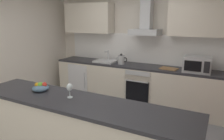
{
  "coord_description": "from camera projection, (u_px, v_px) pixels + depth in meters",
  "views": [
    {
      "loc": [
        1.69,
        -2.67,
        1.89
      ],
      "look_at": [
        0.07,
        0.44,
        1.05
      ],
      "focal_mm": 34.11,
      "sensor_mm": 36.0,
      "label": 1
    }
  ],
  "objects": [
    {
      "name": "ground",
      "position": [
        96.0,
        137.0,
        3.51
      ],
      "size": [
        5.37,
        4.93,
        0.02
      ],
      "primitive_type": "cube",
      "color": "gray"
    },
    {
      "name": "wall_back",
      "position": [
        141.0,
        45.0,
        4.94
      ],
      "size": [
        5.37,
        0.12,
        2.6
      ],
      "primitive_type": "cube",
      "color": "silver",
      "rests_on": "ground"
    },
    {
      "name": "backsplash_tile",
      "position": [
        140.0,
        48.0,
        4.9
      ],
      "size": [
        3.72,
        0.02,
        0.66
      ],
      "primitive_type": "cube",
      "color": "white"
    },
    {
      "name": "counter_back",
      "position": [
        134.0,
        84.0,
        4.81
      ],
      "size": [
        3.85,
        0.6,
        0.9
      ],
      "color": "beige",
      "rests_on": "ground"
    },
    {
      "name": "counter_island",
      "position": [
        78.0,
        136.0,
        2.62
      ],
      "size": [
        2.85,
        0.64,
        0.95
      ],
      "color": "beige",
      "rests_on": "ground"
    },
    {
      "name": "upper_cabinets",
      "position": [
        138.0,
        18.0,
        4.6
      ],
      "size": [
        3.8,
        0.32,
        0.7
      ],
      "color": "beige"
    },
    {
      "name": "oven",
      "position": [
        142.0,
        85.0,
        4.7
      ],
      "size": [
        0.6,
        0.62,
        0.8
      ],
      "color": "slate",
      "rests_on": "ground"
    },
    {
      "name": "refrigerator",
      "position": [
        84.0,
        78.0,
        5.4
      ],
      "size": [
        0.58,
        0.6,
        0.85
      ],
      "color": "white",
      "rests_on": "ground"
    },
    {
      "name": "microwave",
      "position": [
        197.0,
        64.0,
        4.04
      ],
      "size": [
        0.5,
        0.38,
        0.3
      ],
      "color": "#B7BABC",
      "rests_on": "counter_back"
    },
    {
      "name": "sink",
      "position": [
        106.0,
        61.0,
        5.02
      ],
      "size": [
        0.5,
        0.4,
        0.26
      ],
      "color": "silver",
      "rests_on": "counter_back"
    },
    {
      "name": "kettle",
      "position": [
        121.0,
        60.0,
        4.77
      ],
      "size": [
        0.29,
        0.15,
        0.24
      ],
      "color": "#B7BABC",
      "rests_on": "counter_back"
    },
    {
      "name": "range_hood",
      "position": [
        146.0,
        24.0,
        4.51
      ],
      "size": [
        0.62,
        0.45,
        0.72
      ],
      "color": "#B7BABC"
    },
    {
      "name": "wine_glass",
      "position": [
        70.0,
        88.0,
        2.58
      ],
      "size": [
        0.08,
        0.08,
        0.18
      ],
      "color": "silver",
      "rests_on": "counter_island"
    },
    {
      "name": "fruit_bowl",
      "position": [
        41.0,
        88.0,
        2.85
      ],
      "size": [
        0.22,
        0.22,
        0.13
      ],
      "color": "slate",
      "rests_on": "counter_island"
    },
    {
      "name": "chopping_board",
      "position": [
        169.0,
        69.0,
        4.32
      ],
      "size": [
        0.37,
        0.26,
        0.02
      ],
      "primitive_type": "cube",
      "rotation": [
        0.0,
        0.0,
        -0.13
      ],
      "color": "#9E7247",
      "rests_on": "counter_back"
    }
  ]
}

